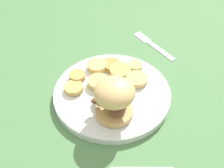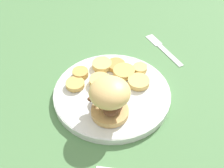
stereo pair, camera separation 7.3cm
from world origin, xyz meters
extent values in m
plane|color=#4C7A47|center=(0.00, 0.00, 0.00)|extent=(4.00, 4.00, 0.00)
cylinder|color=silver|center=(0.00, 0.00, 0.01)|extent=(0.28, 0.28, 0.02)
torus|color=silver|center=(0.00, 0.00, 0.02)|extent=(0.28, 0.28, 0.01)
cylinder|color=tan|center=(0.07, -0.01, 0.03)|extent=(0.08, 0.08, 0.01)
ellipsoid|color=#563323|center=(0.03, -0.03, 0.04)|extent=(0.05, 0.05, 0.01)
ellipsoid|color=brown|center=(0.08, -0.01, 0.05)|extent=(0.03, 0.04, 0.02)
ellipsoid|color=brown|center=(0.06, 0.00, 0.05)|extent=(0.05, 0.05, 0.02)
ellipsoid|color=brown|center=(0.06, -0.01, 0.05)|extent=(0.04, 0.05, 0.02)
ellipsoid|color=brown|center=(0.07, 0.00, 0.04)|extent=(0.05, 0.05, 0.02)
ellipsoid|color=brown|center=(0.05, -0.05, 0.05)|extent=(0.02, 0.03, 0.01)
ellipsoid|color=#DBB26B|center=(0.07, -0.01, 0.09)|extent=(0.09, 0.09, 0.05)
cylinder|color=tan|center=(-0.06, 0.04, 0.03)|extent=(0.06, 0.06, 0.01)
cylinder|color=#DBB766|center=(-0.03, -0.03, 0.03)|extent=(0.05, 0.05, 0.01)
cylinder|color=#DBB766|center=(-0.07, 0.08, 0.03)|extent=(0.04, 0.04, 0.01)
cylinder|color=#DBB766|center=(-0.02, 0.07, 0.03)|extent=(0.05, 0.05, 0.01)
cylinder|color=tan|center=(-0.03, -0.09, 0.03)|extent=(0.05, 0.05, 0.01)
cylinder|color=tan|center=(-0.07, -0.07, 0.03)|extent=(0.04, 0.04, 0.01)
cylinder|color=#DBB766|center=(-0.09, -0.01, 0.03)|extent=(0.05, 0.05, 0.01)
cylinder|color=#BC8942|center=(-0.09, 0.02, 0.03)|extent=(0.05, 0.05, 0.01)
cube|color=silver|center=(-0.13, 0.18, 0.00)|extent=(0.10, 0.05, 0.00)
cube|color=silver|center=(-0.21, 0.15, 0.00)|extent=(0.06, 0.04, 0.00)
camera|label=1|loc=(0.50, -0.14, 0.56)|focal=50.00mm
camera|label=2|loc=(0.52, -0.07, 0.56)|focal=50.00mm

